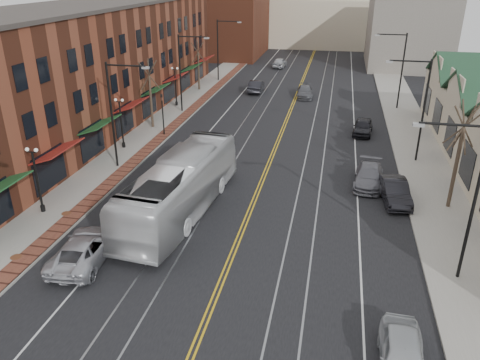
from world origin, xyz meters
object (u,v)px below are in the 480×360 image
at_px(transit_bus, 181,186).
at_px(parked_car_d, 363,127).
at_px(parked_suv, 84,249).
at_px(parked_car_b, 395,191).
at_px(parked_car_a, 403,357).
at_px(parked_car_c, 369,176).

distance_m(transit_bus, parked_car_d, 21.90).
relative_size(parked_suv, parked_car_b, 1.18).
height_order(parked_car_a, parked_car_d, parked_car_a).
relative_size(parked_car_a, parked_car_b, 0.97).
xyz_separation_m(parked_suv, parked_car_d, (15.00, 24.69, -0.02)).
relative_size(parked_car_b, parked_car_c, 0.93).
bearing_deg(parked_car_c, parked_car_b, -50.83).
bearing_deg(transit_bus, parked_car_a, 144.50).
bearing_deg(parked_suv, parked_car_c, -144.38).
bearing_deg(parked_car_a, parked_car_d, 93.33).
distance_m(parked_suv, parked_car_a, 16.23).
bearing_deg(transit_bus, parked_car_c, -144.68).
xyz_separation_m(transit_bus, parked_suv, (-3.30, -6.21, -1.10)).
bearing_deg(parked_car_a, parked_car_c, 93.93).
xyz_separation_m(parked_car_a, parked_car_d, (-0.62, 29.10, -0.02)).
height_order(parked_suv, parked_car_d, parked_suv).
xyz_separation_m(parked_suv, parked_car_c, (15.07, 13.01, -0.04)).
bearing_deg(parked_suv, parked_car_b, -152.52).
distance_m(parked_suv, parked_car_d, 28.89).
distance_m(parked_car_b, parked_car_d, 14.12).
distance_m(parked_suv, parked_car_c, 19.91).
xyz_separation_m(parked_suv, parked_car_b, (16.64, 10.67, 0.00)).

